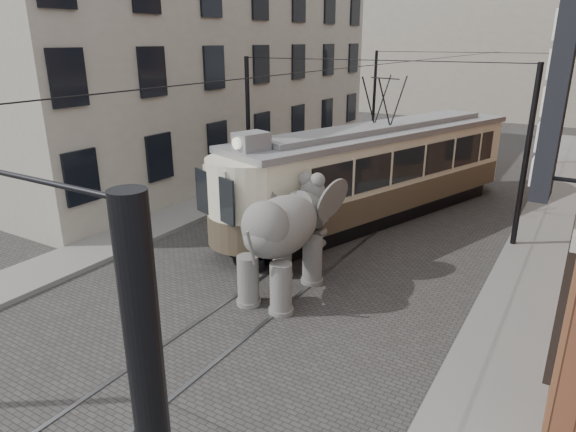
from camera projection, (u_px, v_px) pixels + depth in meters
The scene contains 9 objects.
ground at pixel (289, 280), 14.80m from camera, with size 120.00×120.00×0.00m, color #3C3A38.
tram_rails at pixel (289, 279), 14.80m from camera, with size 1.54×80.00×0.02m, color slate, non-canonical shape.
sidewalk_right at pixel (508, 336), 11.85m from camera, with size 2.00×60.00×0.15m, color slate.
sidewalk_left at pixel (131, 235), 17.95m from camera, with size 2.00×60.00×0.15m, color slate.
stucco_building at pixel (208, 73), 26.62m from camera, with size 7.00×24.00×10.00m, color gray.
distant_block at pixel (522, 35), 44.85m from camera, with size 28.00×10.00×14.00m, color gray.
catenary at pixel (357, 148), 17.96m from camera, with size 11.00×30.20×6.00m, color black, non-canonical shape.
tram at pixel (381, 150), 19.16m from camera, with size 2.79×13.52×5.36m, color beige, non-canonical shape.
elephant at pixel (281, 242), 13.57m from camera, with size 2.73×4.95×3.03m, color slate, non-canonical shape.
Camera 1 is at (6.90, -11.45, 6.62)m, focal length 31.66 mm.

